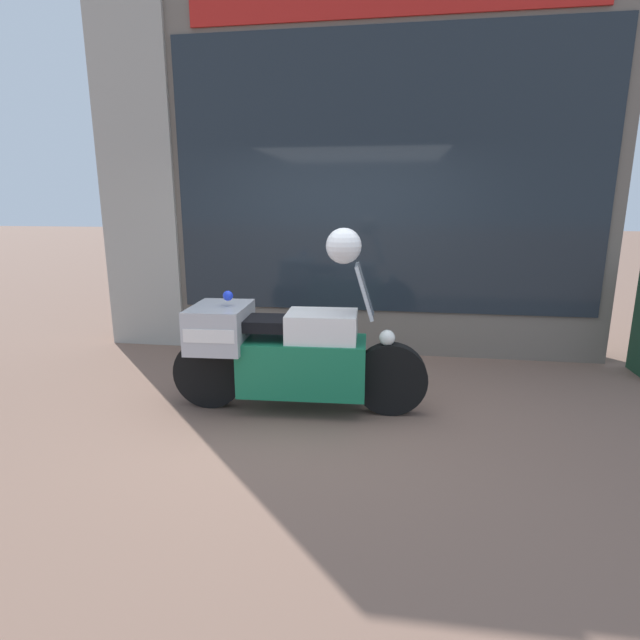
{
  "coord_description": "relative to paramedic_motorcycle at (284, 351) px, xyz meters",
  "views": [
    {
      "loc": [
        0.63,
        -4.16,
        1.85
      ],
      "look_at": [
        -0.09,
        0.48,
        0.72
      ],
      "focal_mm": 28.0,
      "sensor_mm": 36.0,
      "label": 1
    }
  ],
  "objects": [
    {
      "name": "paramedic_motorcycle",
      "position": [
        0.0,
        0.0,
        0.0
      ],
      "size": [
        2.28,
        0.69,
        1.33
      ],
      "rotation": [
        0.0,
        0.0,
        0.05
      ],
      "color": "black",
      "rests_on": "ground"
    },
    {
      "name": "window_display",
      "position": [
        0.74,
        2.05,
        -0.05
      ],
      "size": [
        4.71,
        0.3,
        2.1
      ],
      "color": "slate",
      "rests_on": "ground"
    },
    {
      "name": "shop_building",
      "position": [
        -0.1,
        2.02,
        1.53
      ],
      "size": [
        6.14,
        0.55,
        4.14
      ],
      "color": "#6B6056",
      "rests_on": "ground"
    },
    {
      "name": "white_helmet",
      "position": [
        0.52,
        0.03,
        0.94
      ],
      "size": [
        0.3,
        0.3,
        0.3
      ],
      "primitive_type": "sphere",
      "color": "white",
      "rests_on": "paramedic_motorcycle"
    },
    {
      "name": "ground_plane",
      "position": [
        0.33,
        0.02,
        -0.55
      ],
      "size": [
        60.0,
        60.0,
        0.0
      ],
      "primitive_type": "plane",
      "color": "#7A5B4C"
    }
  ]
}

